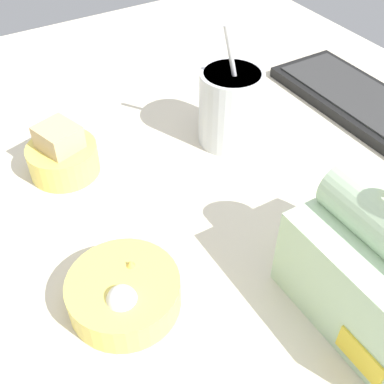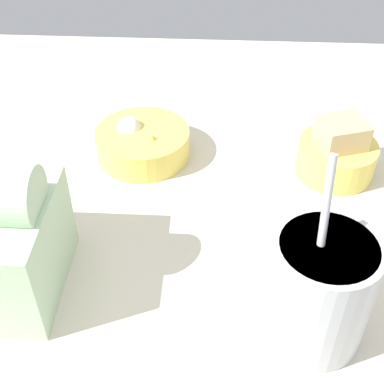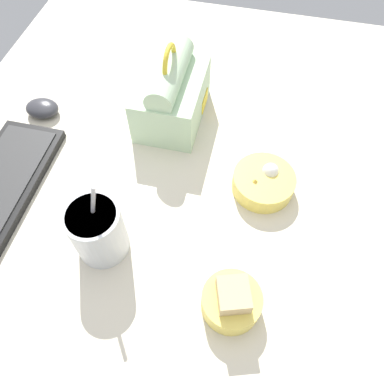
{
  "view_description": "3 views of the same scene",
  "coord_description": "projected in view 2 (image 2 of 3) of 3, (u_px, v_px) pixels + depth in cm",
  "views": [
    {
      "loc": [
        36.79,
        -27.6,
        48.56
      ],
      "look_at": [
        -1.42,
        -4.75,
        7.0
      ],
      "focal_mm": 45.0,
      "sensor_mm": 36.0,
      "label": 1
    },
    {
      "loc": [
        -3.97,
        40.81,
        46.4
      ],
      "look_at": [
        -1.42,
        -4.75,
        7.0
      ],
      "focal_mm": 50.0,
      "sensor_mm": 36.0,
      "label": 2
    },
    {
      "loc": [
        -39.06,
        -13.43,
        67.06
      ],
      "look_at": [
        -1.42,
        -4.75,
        7.0
      ],
      "focal_mm": 35.0,
      "sensor_mm": 36.0,
      "label": 3
    }
  ],
  "objects": [
    {
      "name": "bento_bowl_snacks",
      "position": [
        143.0,
        142.0,
        0.72
      ],
      "size": [
        12.63,
        12.63,
        5.42
      ],
      "color": "#EFD65B",
      "rests_on": "desk_surface"
    },
    {
      "name": "soup_cup",
      "position": [
        319.0,
        289.0,
        0.48
      ],
      "size": [
        9.6,
        9.6,
        19.85
      ],
      "color": "silver",
      "rests_on": "desk_surface"
    },
    {
      "name": "desk_surface",
      "position": [
        177.0,
        259.0,
        0.61
      ],
      "size": [
        140.0,
        110.0,
        2.0
      ],
      "color": "beige",
      "rests_on": "ground"
    },
    {
      "name": "bento_bowl_sandwich",
      "position": [
        337.0,
        154.0,
        0.69
      ],
      "size": [
        10.14,
        10.14,
        7.87
      ],
      "color": "#EFD65B",
      "rests_on": "desk_surface"
    }
  ]
}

